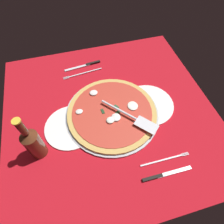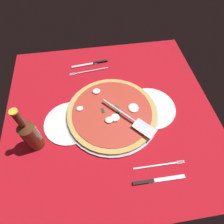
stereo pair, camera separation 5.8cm
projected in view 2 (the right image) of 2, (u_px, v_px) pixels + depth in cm
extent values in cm
cube|color=#B0111C|center=(110.00, 112.00, 90.83)|extent=(97.32, 97.32, 0.80)
cube|color=silver|center=(175.00, 54.00, 114.01)|extent=(8.85, 8.85, 0.10)
cube|color=silver|center=(186.00, 75.00, 104.14)|extent=(8.85, 8.85, 0.10)
cube|color=silver|center=(199.00, 100.00, 94.26)|extent=(8.85, 8.85, 0.10)
cube|color=silver|center=(215.00, 132.00, 84.38)|extent=(8.85, 8.85, 0.10)
cube|color=silver|center=(156.00, 46.00, 118.19)|extent=(8.85, 8.85, 0.10)
cube|color=silver|center=(165.00, 66.00, 108.32)|extent=(8.85, 8.85, 0.10)
cube|color=silver|center=(175.00, 89.00, 98.44)|extent=(8.85, 8.85, 0.10)
cube|color=silver|center=(188.00, 118.00, 88.56)|extent=(8.85, 8.85, 0.10)
cube|color=silver|center=(204.00, 153.00, 78.68)|extent=(8.85, 8.85, 0.10)
cube|color=silver|center=(146.00, 57.00, 112.50)|extent=(8.85, 8.85, 0.10)
cube|color=silver|center=(154.00, 79.00, 102.62)|extent=(8.85, 8.85, 0.10)
cube|color=silver|center=(164.00, 105.00, 92.74)|extent=(8.85, 8.85, 0.10)
cube|color=silver|center=(177.00, 137.00, 82.86)|extent=(8.85, 8.85, 0.10)
cube|color=silver|center=(192.00, 178.00, 72.99)|extent=(8.85, 8.85, 0.10)
cube|color=silver|center=(128.00, 49.00, 116.67)|extent=(8.85, 8.85, 0.10)
cube|color=silver|center=(134.00, 69.00, 106.80)|extent=(8.85, 8.85, 0.10)
cube|color=silver|center=(142.00, 93.00, 96.92)|extent=(8.85, 8.85, 0.10)
cube|color=silver|center=(151.00, 123.00, 87.04)|extent=(8.85, 8.85, 0.10)
cube|color=silver|center=(163.00, 160.00, 77.17)|extent=(8.85, 8.85, 0.10)
cube|color=silver|center=(178.00, 208.00, 67.29)|extent=(8.85, 8.85, 0.10)
cube|color=silver|center=(116.00, 60.00, 110.98)|extent=(8.85, 8.85, 0.10)
cube|color=silver|center=(122.00, 82.00, 101.10)|extent=(8.85, 8.85, 0.10)
cube|color=silver|center=(128.00, 109.00, 91.22)|extent=(8.85, 8.85, 0.10)
cube|color=silver|center=(137.00, 143.00, 81.34)|extent=(8.85, 8.85, 0.10)
cube|color=silver|center=(147.00, 186.00, 71.47)|extent=(8.85, 8.85, 0.10)
cube|color=silver|center=(99.00, 52.00, 115.16)|extent=(8.85, 8.85, 0.10)
cube|color=silver|center=(103.00, 73.00, 105.28)|extent=(8.85, 8.85, 0.10)
cube|color=silver|center=(108.00, 97.00, 95.40)|extent=(8.85, 8.85, 0.10)
cube|color=silver|center=(113.00, 128.00, 85.52)|extent=(8.85, 8.85, 0.10)
cube|color=silver|center=(120.00, 166.00, 75.65)|extent=(8.85, 8.85, 0.10)
cube|color=silver|center=(129.00, 216.00, 65.77)|extent=(8.85, 8.85, 0.10)
cube|color=silver|center=(86.00, 63.00, 109.46)|extent=(8.85, 8.85, 0.10)
cube|color=silver|center=(88.00, 86.00, 99.58)|extent=(8.85, 8.85, 0.10)
cube|color=silver|center=(92.00, 114.00, 89.70)|extent=(8.85, 8.85, 0.10)
cube|color=silver|center=(95.00, 149.00, 79.83)|extent=(8.85, 8.85, 0.10)
cube|color=silver|center=(100.00, 193.00, 69.95)|extent=(8.85, 8.85, 0.10)
cube|color=silver|center=(70.00, 55.00, 113.64)|extent=(8.85, 8.85, 0.10)
cube|color=silver|center=(71.00, 76.00, 103.76)|extent=(8.85, 8.85, 0.10)
cube|color=silver|center=(72.00, 102.00, 93.88)|extent=(8.85, 8.85, 0.10)
cube|color=silver|center=(73.00, 133.00, 84.00)|extent=(8.85, 8.85, 0.10)
cube|color=silver|center=(75.00, 173.00, 74.13)|extent=(8.85, 8.85, 0.10)
cube|color=silver|center=(55.00, 67.00, 107.94)|extent=(8.85, 8.85, 0.10)
cube|color=silver|center=(54.00, 90.00, 98.06)|extent=(8.85, 8.85, 0.10)
cube|color=silver|center=(53.00, 119.00, 88.18)|extent=(8.85, 8.85, 0.10)
cube|color=silver|center=(53.00, 155.00, 78.31)|extent=(8.85, 8.85, 0.10)
cube|color=silver|center=(51.00, 201.00, 68.43)|extent=(8.85, 8.85, 0.10)
cube|color=silver|center=(40.00, 58.00, 112.12)|extent=(8.85, 8.85, 0.10)
cube|color=silver|center=(38.00, 80.00, 102.24)|extent=(8.85, 8.85, 0.10)
cube|color=silver|center=(35.00, 106.00, 92.36)|extent=(8.85, 8.85, 0.10)
cube|color=silver|center=(32.00, 139.00, 82.48)|extent=(8.85, 8.85, 0.10)
cube|color=silver|center=(28.00, 180.00, 72.61)|extent=(8.85, 8.85, 0.10)
cube|color=silver|center=(22.00, 70.00, 106.42)|extent=(8.85, 8.85, 0.10)
cube|color=silver|center=(19.00, 94.00, 96.54)|extent=(8.85, 8.85, 0.10)
cube|color=silver|center=(14.00, 124.00, 86.66)|extent=(8.85, 8.85, 0.10)
cube|color=silver|center=(8.00, 161.00, 76.79)|extent=(8.85, 8.85, 0.10)
cube|color=silver|center=(0.00, 210.00, 66.91)|extent=(8.85, 8.85, 0.10)
cylinder|color=#ACB3BD|center=(112.00, 114.00, 88.93)|extent=(43.14, 43.14, 1.23)
cylinder|color=white|center=(150.00, 108.00, 90.99)|extent=(24.23, 24.23, 1.00)
cylinder|color=white|center=(70.00, 123.00, 86.32)|extent=(22.74, 22.74, 1.00)
cylinder|color=tan|center=(112.00, 112.00, 87.90)|extent=(41.10, 41.10, 1.26)
cylinder|color=#BA3829|center=(112.00, 111.00, 87.26)|extent=(36.59, 36.59, 0.30)
ellipsoid|color=white|center=(115.00, 118.00, 84.55)|extent=(4.22, 4.20, 1.12)
ellipsoid|color=white|center=(109.00, 120.00, 83.84)|extent=(3.64, 3.41, 1.17)
ellipsoid|color=white|center=(80.00, 108.00, 87.54)|extent=(3.28, 2.73, 0.84)
ellipsoid|color=white|center=(96.00, 91.00, 93.26)|extent=(3.91, 3.43, 1.07)
ellipsoid|color=white|center=(133.00, 108.00, 87.79)|extent=(4.78, 5.16, 0.81)
cube|color=#1C401F|center=(116.00, 118.00, 84.98)|extent=(2.03, 2.85, 0.30)
cube|color=#294C25|center=(118.00, 113.00, 86.52)|extent=(3.59, 3.43, 0.30)
cube|color=#1D3E1F|center=(103.00, 110.00, 87.24)|extent=(1.47, 2.79, 0.30)
cube|color=#22502F|center=(117.00, 107.00, 88.45)|extent=(2.18, 2.70, 0.30)
cube|color=silver|center=(144.00, 128.00, 80.59)|extent=(10.41, 10.84, 0.30)
cylinder|color=silver|center=(119.00, 110.00, 85.39)|extent=(12.73, 14.35, 1.00)
cube|color=white|center=(91.00, 68.00, 106.89)|extent=(19.59, 14.24, 0.60)
cube|color=silver|center=(92.00, 71.00, 105.02)|extent=(18.55, 2.56, 0.25)
cube|color=silver|center=(72.00, 73.00, 103.83)|extent=(3.01, 0.54, 0.25)
cube|color=silver|center=(72.00, 74.00, 103.59)|extent=(3.01, 0.54, 0.25)
cube|color=silver|center=(72.00, 74.00, 103.35)|extent=(3.01, 0.54, 0.25)
cube|color=silver|center=(72.00, 75.00, 103.11)|extent=(3.01, 0.54, 0.25)
cube|color=black|center=(100.00, 62.00, 108.73)|extent=(8.32, 2.07, 0.80)
cube|color=silver|center=(84.00, 65.00, 107.62)|extent=(14.48, 2.92, 0.25)
cube|color=white|center=(157.00, 173.00, 73.79)|extent=(16.49, 12.40, 0.60)
cube|color=silver|center=(155.00, 166.00, 74.98)|extent=(17.81, 0.81, 0.25)
cube|color=silver|center=(181.00, 163.00, 75.55)|extent=(3.00, 0.26, 0.25)
cube|color=silver|center=(181.00, 162.00, 75.80)|extent=(3.00, 0.26, 0.25)
cube|color=silver|center=(180.00, 161.00, 76.05)|extent=(3.00, 0.26, 0.25)
cube|color=black|center=(144.00, 182.00, 71.20)|extent=(8.07, 1.29, 0.80)
cube|color=silver|center=(167.00, 179.00, 72.14)|extent=(14.12, 1.57, 0.25)
cylinder|color=#5A2E19|center=(32.00, 137.00, 75.19)|extent=(6.50, 6.50, 13.97)
cone|color=#5A2E19|center=(24.00, 126.00, 68.25)|extent=(6.50, 6.50, 2.84)
cylinder|color=#5A2E19|center=(18.00, 118.00, 64.09)|extent=(2.52, 2.52, 7.24)
cylinder|color=gold|center=(13.00, 112.00, 60.86)|extent=(2.89, 2.89, 0.60)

